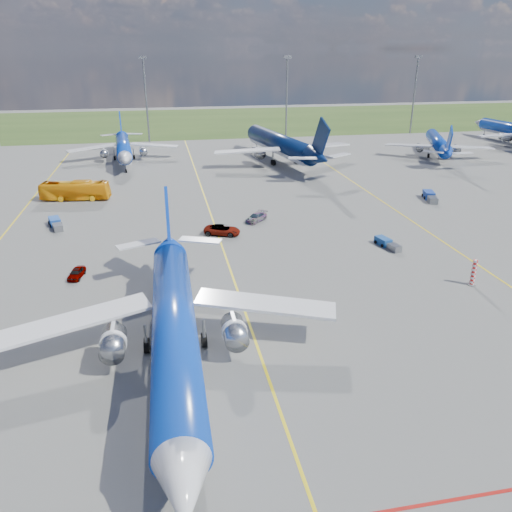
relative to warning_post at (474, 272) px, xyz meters
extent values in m
plane|color=#5A5A58|center=(-26.00, -8.00, -1.50)|extent=(400.00, 400.00, 0.00)
cube|color=#2D4719|center=(-26.00, 142.00, -1.50)|extent=(400.00, 80.00, 0.01)
cube|color=yellow|center=(-26.00, 22.00, -1.49)|extent=(0.25, 160.00, 0.02)
cube|color=yellow|center=(-56.00, 32.00, -1.49)|extent=(0.25, 120.00, 0.02)
cube|color=yellow|center=(4.00, 32.00, -1.49)|extent=(0.25, 120.00, 0.02)
cube|color=#A5140F|center=(-18.00, -26.00, -1.49)|extent=(10.00, 0.25, 0.02)
cylinder|color=slate|center=(-36.00, 102.00, 9.50)|extent=(0.50, 0.50, 22.00)
cube|color=slate|center=(-36.00, 102.00, 20.80)|extent=(2.20, 0.50, 0.80)
cylinder|color=slate|center=(4.00, 102.00, 9.50)|extent=(0.50, 0.50, 22.00)
cube|color=slate|center=(4.00, 102.00, 20.80)|extent=(2.20, 0.50, 0.80)
cylinder|color=slate|center=(44.00, 102.00, 9.50)|extent=(0.50, 0.50, 22.00)
cube|color=slate|center=(44.00, 102.00, 20.80)|extent=(2.20, 0.50, 0.80)
cylinder|color=red|center=(0.00, 0.00, 0.00)|extent=(0.50, 0.50, 3.00)
imported|color=#F2A10E|center=(-48.28, 44.00, 0.14)|extent=(12.06, 4.30, 3.29)
imported|color=#999999|center=(-43.71, 10.32, -0.93)|extent=(2.01, 3.54, 1.14)
imported|color=#999999|center=(-25.37, 21.44, -0.79)|extent=(5.62, 4.06, 1.42)
imported|color=#999999|center=(-19.51, 26.44, -0.87)|extent=(4.23, 4.38, 1.26)
cube|color=#17468E|center=(-4.58, 13.46, -1.00)|extent=(1.78, 2.59, 1.00)
cube|color=slate|center=(-4.03, 11.17, -1.09)|extent=(1.48, 2.02, 0.82)
cube|color=#1C4BA8|center=(-49.50, 30.32, -0.94)|extent=(2.19, 2.98, 1.13)
cube|color=slate|center=(-48.67, 27.79, -1.04)|extent=(1.81, 2.33, 0.92)
cube|color=navy|center=(12.84, 33.24, -0.87)|extent=(2.35, 3.29, 1.26)
cube|color=slate|center=(12.03, 30.39, -0.99)|extent=(1.94, 2.57, 1.03)
camera|label=1|loc=(-33.22, -44.91, 22.95)|focal=35.00mm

